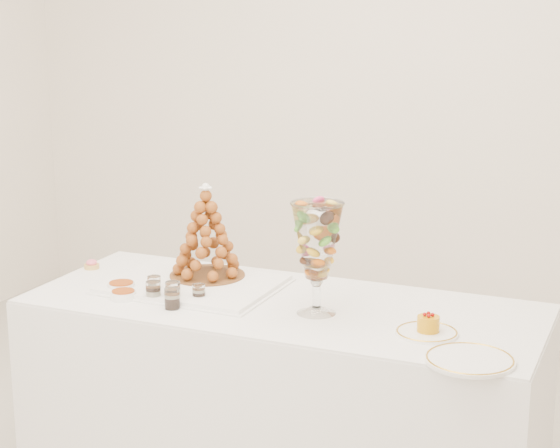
% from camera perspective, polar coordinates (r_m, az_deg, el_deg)
% --- Properties ---
extents(buffet_table, '(1.85, 0.78, 0.70)m').
position_cam_1_polar(buffet_table, '(3.45, 0.15, -10.31)').
color(buffet_table, white).
rests_on(buffet_table, ground).
extents(lace_tray, '(0.61, 0.46, 0.02)m').
position_cam_1_polar(lace_tray, '(3.51, -5.31, -3.69)').
color(lace_tray, white).
rests_on(lace_tray, buffet_table).
extents(macaron_vase, '(0.18, 0.18, 0.39)m').
position_cam_1_polar(macaron_vase, '(3.15, 2.27, -1.12)').
color(macaron_vase, white).
rests_on(macaron_vase, buffet_table).
extents(cake_plate, '(0.20, 0.20, 0.01)m').
position_cam_1_polar(cake_plate, '(3.05, 8.94, -6.57)').
color(cake_plate, white).
rests_on(cake_plate, buffet_table).
extents(spare_plate, '(0.27, 0.27, 0.01)m').
position_cam_1_polar(spare_plate, '(2.85, 11.49, -8.13)').
color(spare_plate, white).
rests_on(spare_plate, buffet_table).
extents(pink_tart, '(0.06, 0.06, 0.04)m').
position_cam_1_polar(pink_tart, '(3.80, -11.41, -2.45)').
color(pink_tart, tan).
rests_on(pink_tart, buffet_table).
extents(verrine_a, '(0.06, 0.06, 0.07)m').
position_cam_1_polar(verrine_a, '(3.44, -7.68, -3.70)').
color(verrine_a, white).
rests_on(verrine_a, buffet_table).
extents(verrine_b, '(0.06, 0.06, 0.07)m').
position_cam_1_polar(verrine_b, '(3.35, -6.55, -4.12)').
color(verrine_b, white).
rests_on(verrine_b, buffet_table).
extents(verrine_c, '(0.05, 0.05, 0.06)m').
position_cam_1_polar(verrine_c, '(3.34, -4.97, -4.20)').
color(verrine_c, white).
rests_on(verrine_c, buffet_table).
extents(verrine_d, '(0.06, 0.06, 0.07)m').
position_cam_1_polar(verrine_d, '(3.36, -7.73, -4.09)').
color(verrine_d, white).
rests_on(verrine_d, buffet_table).
extents(verrine_e, '(0.06, 0.06, 0.07)m').
position_cam_1_polar(verrine_e, '(3.27, -6.59, -4.54)').
color(verrine_e, white).
rests_on(verrine_e, buffet_table).
extents(ramekin_back, '(0.10, 0.10, 0.03)m').
position_cam_1_polar(ramekin_back, '(3.49, -9.64, -3.82)').
color(ramekin_back, white).
rests_on(ramekin_back, buffet_table).
extents(ramekin_front, '(0.09, 0.09, 0.03)m').
position_cam_1_polar(ramekin_front, '(3.40, -9.53, -4.30)').
color(ramekin_front, white).
rests_on(ramekin_front, buffet_table).
extents(croquembouche, '(0.29, 0.29, 0.36)m').
position_cam_1_polar(croquembouche, '(3.53, -4.50, -0.45)').
color(croquembouche, brown).
rests_on(croquembouche, lace_tray).
extents(mousse_cake, '(0.07, 0.07, 0.06)m').
position_cam_1_polar(mousse_cake, '(3.05, 9.03, -6.01)').
color(mousse_cake, orange).
rests_on(mousse_cake, cake_plate).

